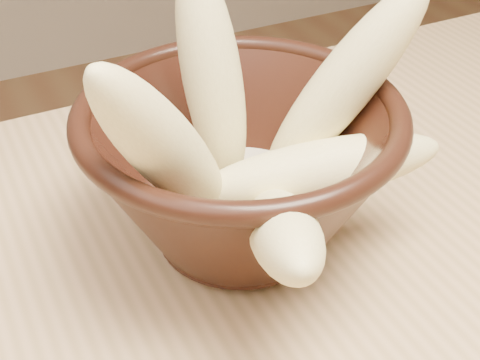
{
  "coord_description": "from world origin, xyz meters",
  "views": [
    {
      "loc": [
        -0.22,
        -0.18,
        1.08
      ],
      "look_at": [
        -0.06,
        0.15,
        0.81
      ],
      "focal_mm": 50.0,
      "sensor_mm": 36.0,
      "label": 1
    }
  ],
  "objects": [
    {
      "name": "bowl",
      "position": [
        -0.06,
        0.15,
        0.82
      ],
      "size": [
        0.21,
        0.21,
        0.12
      ],
      "rotation": [
        0.0,
        0.0,
        -0.34
      ],
      "color": "black",
      "rests_on": "table"
    },
    {
      "name": "milk_puddle",
      "position": [
        -0.06,
        0.15,
        0.79
      ],
      "size": [
        0.12,
        0.12,
        0.02
      ],
      "primitive_type": "cylinder",
      "color": "beige",
      "rests_on": "bowl"
    },
    {
      "name": "banana_upright",
      "position": [
        -0.06,
        0.18,
        0.87
      ],
      "size": [
        0.05,
        0.08,
        0.16
      ],
      "primitive_type": "ellipsoid",
      "rotation": [
        0.25,
        0.0,
        3.33
      ],
      "color": "#D6C37E",
      "rests_on": "bowl"
    },
    {
      "name": "banana_left",
      "position": [
        -0.12,
        0.12,
        0.87
      ],
      "size": [
        0.13,
        0.11,
        0.17
      ],
      "primitive_type": "ellipsoid",
      "rotation": [
        0.61,
        0.0,
        -0.97
      ],
      "color": "#D6C37E",
      "rests_on": "bowl"
    },
    {
      "name": "banana_right",
      "position": [
        0.01,
        0.14,
        0.86
      ],
      "size": [
        0.13,
        0.08,
        0.16
      ],
      "primitive_type": "ellipsoid",
      "rotation": [
        0.58,
        0.0,
        1.22
      ],
      "color": "#D6C37E",
      "rests_on": "bowl"
    },
    {
      "name": "banana_across",
      "position": [
        -0.02,
        0.12,
        0.82
      ],
      "size": [
        0.18,
        0.08,
        0.05
      ],
      "primitive_type": "ellipsoid",
      "rotation": [
        1.5,
        0.0,
        1.34
      ],
      "color": "#D6C37E",
      "rests_on": "bowl"
    },
    {
      "name": "banana_front",
      "position": [
        -0.08,
        0.07,
        0.83
      ],
      "size": [
        0.1,
        0.16,
        0.11
      ],
      "primitive_type": "ellipsoid",
      "rotation": [
        1.09,
        0.0,
        -0.41
      ],
      "color": "#D6C37E",
      "rests_on": "bowl"
    }
  ]
}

